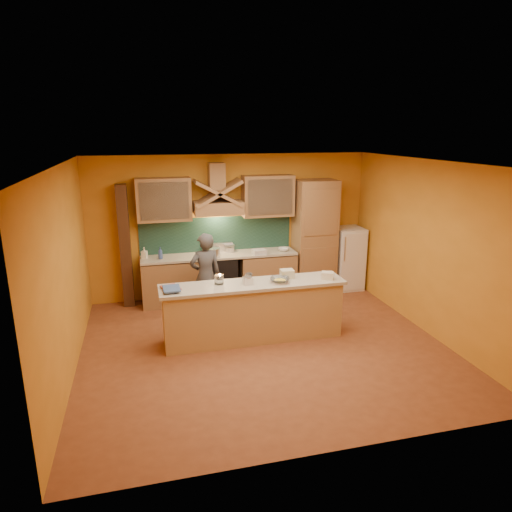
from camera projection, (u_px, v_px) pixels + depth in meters
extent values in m
cube|color=brown|center=(264.00, 346.00, 7.09)|extent=(5.50, 5.00, 0.01)
cube|color=white|center=(265.00, 163.00, 6.34)|extent=(5.50, 5.00, 0.01)
cube|color=orange|center=(231.00, 226.00, 9.05)|extent=(5.50, 0.02, 2.80)
cube|color=orange|center=(333.00, 329.00, 4.38)|extent=(5.50, 0.02, 2.80)
cube|color=orange|center=(65.00, 274.00, 6.06)|extent=(0.02, 5.00, 2.80)
cube|color=orange|center=(429.00, 248.00, 7.36)|extent=(0.02, 5.00, 2.80)
cube|color=#9D7147|center=(171.00, 282.00, 8.73)|extent=(1.10, 0.60, 0.86)
cube|color=#9D7147|center=(267.00, 275.00, 9.18)|extent=(1.10, 0.60, 0.86)
cube|color=#B8AE9B|center=(220.00, 255.00, 8.83)|extent=(3.00, 0.62, 0.04)
cube|color=black|center=(220.00, 277.00, 8.95)|extent=(0.60, 0.58, 0.90)
cube|color=#1A3931|center=(217.00, 234.00, 9.00)|extent=(3.00, 0.03, 0.70)
cube|color=#9D7147|center=(218.00, 208.00, 8.63)|extent=(0.92, 0.50, 0.24)
cube|color=#9D7147|center=(217.00, 176.00, 8.57)|extent=(0.30, 0.30, 0.50)
cube|color=#9D7147|center=(164.00, 200.00, 8.41)|extent=(1.00, 0.35, 0.80)
cube|color=#9D7147|center=(268.00, 196.00, 8.89)|extent=(1.00, 0.35, 0.80)
cube|color=#9D7147|center=(314.00, 237.00, 9.22)|extent=(0.80, 0.60, 2.30)
cube|color=white|center=(347.00, 258.00, 9.54)|extent=(0.58, 0.60, 1.30)
cube|color=#472816|center=(125.00, 246.00, 8.49)|extent=(0.20, 0.30, 2.30)
cube|color=tan|center=(253.00, 313.00, 7.23)|extent=(2.80, 0.55, 0.88)
cube|color=#B8AE9B|center=(253.00, 285.00, 7.10)|extent=(2.90, 0.62, 0.05)
imported|color=#4C4C51|center=(206.00, 276.00, 8.01)|extent=(0.61, 0.44, 1.54)
cylinder|color=#BABBC1|center=(214.00, 253.00, 8.65)|extent=(0.27, 0.27, 0.17)
cylinder|color=silver|center=(230.00, 250.00, 8.99)|extent=(0.24, 0.24, 0.13)
imported|color=white|center=(144.00, 253.00, 8.49)|extent=(0.13, 0.13, 0.21)
imported|color=#364F96|center=(160.00, 253.00, 8.47)|extent=(0.11, 0.11, 0.23)
imported|color=silver|center=(283.00, 249.00, 9.04)|extent=(0.23, 0.23, 0.07)
cube|color=silver|center=(259.00, 252.00, 8.82)|extent=(0.27, 0.22, 0.09)
imported|color=#B2533F|center=(163.00, 290.00, 6.76)|extent=(0.32, 0.37, 0.03)
imported|color=#405A8D|center=(163.00, 289.00, 6.70)|extent=(0.25, 0.34, 0.03)
cylinder|color=silver|center=(219.00, 279.00, 7.03)|extent=(0.19, 0.19, 0.15)
cylinder|color=silver|center=(249.00, 278.00, 7.12)|extent=(0.13, 0.13, 0.14)
cube|color=white|center=(248.00, 281.00, 7.02)|extent=(0.15, 0.15, 0.11)
imported|color=silver|center=(280.00, 280.00, 7.12)|extent=(0.39, 0.39, 0.07)
cube|color=beige|center=(279.00, 282.00, 7.10)|extent=(0.27, 0.21, 0.02)
cube|color=beige|center=(287.00, 274.00, 7.33)|extent=(0.22, 0.18, 0.13)
cube|color=beige|center=(327.00, 276.00, 7.27)|extent=(0.23, 0.21, 0.11)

